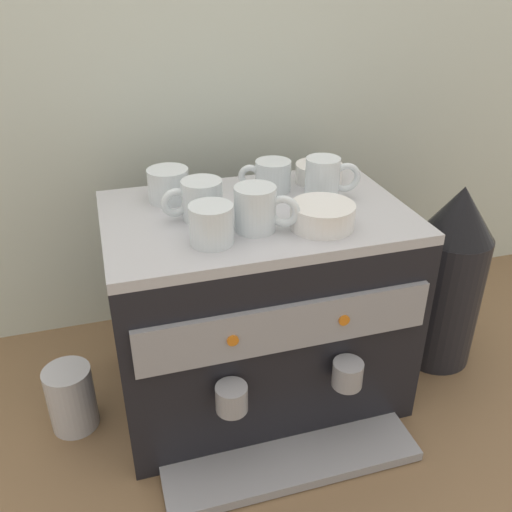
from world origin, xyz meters
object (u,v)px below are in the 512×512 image
(ceramic_cup_2, at_px, (325,179))
(ceramic_cup_1, at_px, (211,223))
(ceramic_cup_0, at_px, (258,209))
(ceramic_cup_4, at_px, (271,176))
(ceramic_bowl_1, at_px, (319,173))
(coffee_grinder, at_px, (448,277))
(ceramic_cup_5, at_px, (200,199))
(ceramic_bowl_0, at_px, (322,216))
(milk_pitcher, at_px, (71,398))
(ceramic_cup_3, at_px, (168,184))
(espresso_machine, at_px, (257,307))

(ceramic_cup_2, bearing_deg, ceramic_cup_1, -155.27)
(ceramic_cup_0, distance_m, ceramic_cup_4, 0.18)
(ceramic_bowl_1, height_order, coffee_grinder, ceramic_bowl_1)
(ceramic_cup_5, bearing_deg, ceramic_bowl_0, -26.36)
(ceramic_cup_0, bearing_deg, ceramic_cup_2, 29.87)
(coffee_grinder, bearing_deg, ceramic_bowl_1, 153.88)
(ceramic_cup_1, bearing_deg, ceramic_cup_2, 24.73)
(ceramic_cup_0, distance_m, coffee_grinder, 0.53)
(ceramic_cup_5, relative_size, milk_pitcher, 0.81)
(ceramic_cup_2, relative_size, ceramic_bowl_1, 1.11)
(ceramic_bowl_0, distance_m, milk_pitcher, 0.62)
(ceramic_cup_3, xyz_separation_m, milk_pitcher, (-0.24, -0.11, -0.39))
(ceramic_cup_5, bearing_deg, ceramic_cup_3, 112.26)
(espresso_machine, height_order, milk_pitcher, espresso_machine)
(coffee_grinder, bearing_deg, ceramic_cup_1, -172.19)
(ceramic_cup_2, xyz_separation_m, ceramic_cup_4, (-0.09, 0.07, -0.01))
(ceramic_cup_3, bearing_deg, milk_pitcher, -154.72)
(espresso_machine, relative_size, ceramic_bowl_1, 5.74)
(ceramic_cup_1, bearing_deg, coffee_grinder, 7.81)
(ceramic_cup_4, distance_m, ceramic_bowl_1, 0.11)
(ceramic_cup_2, height_order, ceramic_cup_3, ceramic_cup_2)
(ceramic_bowl_0, bearing_deg, coffee_grinder, 12.11)
(ceramic_cup_5, bearing_deg, ceramic_cup_4, 28.45)
(ceramic_cup_1, distance_m, coffee_grinder, 0.60)
(ceramic_cup_3, xyz_separation_m, coffee_grinder, (0.59, -0.13, -0.24))
(ceramic_cup_4, bearing_deg, milk_pitcher, -167.26)
(ceramic_cup_0, distance_m, ceramic_bowl_0, 0.12)
(ceramic_cup_4, xyz_separation_m, ceramic_bowl_1, (0.11, 0.02, -0.01))
(ceramic_cup_0, relative_size, ceramic_bowl_0, 0.94)
(ceramic_cup_1, xyz_separation_m, coffee_grinder, (0.55, 0.07, -0.24))
(ceramic_cup_3, height_order, ceramic_cup_5, ceramic_cup_5)
(espresso_machine, bearing_deg, ceramic_cup_0, -105.27)
(ceramic_cup_2, relative_size, ceramic_bowl_0, 0.97)
(ceramic_bowl_0, height_order, coffee_grinder, ceramic_bowl_0)
(ceramic_cup_2, distance_m, coffee_grinder, 0.39)
(ceramic_cup_0, xyz_separation_m, ceramic_bowl_0, (0.11, -0.02, -0.02))
(ceramic_cup_4, height_order, ceramic_cup_5, ceramic_cup_5)
(ceramic_cup_0, distance_m, ceramic_cup_5, 0.12)
(ceramic_cup_4, xyz_separation_m, coffee_grinder, (0.38, -0.11, -0.24))
(ceramic_cup_2, distance_m, ceramic_bowl_1, 0.10)
(ceramic_bowl_1, xyz_separation_m, coffee_grinder, (0.27, -0.13, -0.23))
(espresso_machine, relative_size, ceramic_cup_5, 5.04)
(ceramic_cup_0, distance_m, milk_pitcher, 0.54)
(ceramic_cup_2, relative_size, ceramic_cup_5, 0.98)
(coffee_grinder, xyz_separation_m, milk_pitcher, (-0.83, 0.01, -0.15))
(ceramic_cup_1, relative_size, milk_pitcher, 0.79)
(ceramic_cup_2, bearing_deg, milk_pitcher, -176.94)
(ceramic_bowl_1, bearing_deg, ceramic_cup_3, -178.93)
(ceramic_bowl_1, height_order, milk_pitcher, ceramic_bowl_1)
(espresso_machine, distance_m, ceramic_cup_4, 0.27)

